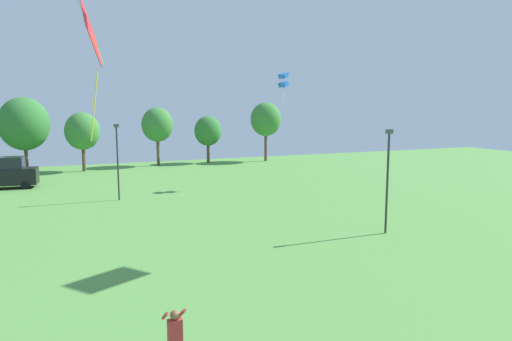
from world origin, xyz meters
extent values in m
cube|color=#B72D33|center=(-3.20, 12.82, 1.20)|extent=(0.36, 0.20, 0.65)
sphere|color=brown|center=(-3.20, 12.82, 1.65)|extent=(0.24, 0.24, 0.24)
cylinder|color=#B72D33|center=(-3.42, 12.92, 1.62)|extent=(0.08, 0.52, 0.40)
cylinder|color=#B72D33|center=(-2.98, 12.92, 1.62)|extent=(0.08, 0.52, 0.40)
cube|color=blue|center=(12.59, 37.99, 9.51)|extent=(0.99, 0.96, 0.55)
cube|color=blue|center=(12.59, 37.99, 8.77)|extent=(0.99, 0.96, 0.55)
cylinder|color=white|center=(12.27, 37.67, 9.14)|extent=(0.02, 0.02, 1.12)
cylinder|color=white|center=(12.91, 37.67, 9.14)|extent=(0.02, 0.02, 1.12)
cylinder|color=white|center=(12.27, 38.31, 9.14)|extent=(0.02, 0.02, 1.12)
cylinder|color=white|center=(12.91, 38.31, 9.14)|extent=(0.02, 0.02, 1.12)
cylinder|color=white|center=(12.59, 37.99, 7.78)|extent=(0.25, 0.17, 1.50)
cube|color=red|center=(-4.08, 23.39, 9.96)|extent=(0.76, 3.04, 3.01)
cylinder|color=yellow|center=(-4.08, 23.37, 9.96)|extent=(0.92, 0.46, 2.65)
cylinder|color=yellow|center=(-4.08, 23.39, 6.83)|extent=(0.46, 0.25, 3.10)
cube|color=black|center=(-9.61, 45.35, 1.01)|extent=(4.72, 2.31, 1.38)
cube|color=#1E232D|center=(-9.61, 45.35, 2.19)|extent=(2.67, 1.94, 0.97)
cylinder|color=black|center=(-8.31, 44.29, 0.32)|extent=(0.66, 0.29, 0.64)
cylinder|color=black|center=(-8.11, 46.10, 0.32)|extent=(0.66, 0.29, 0.64)
cylinder|color=#2D2D33|center=(10.42, 21.42, 2.69)|extent=(0.12, 0.12, 5.39)
cube|color=#4C4C51|center=(10.42, 21.42, 5.51)|extent=(0.36, 0.20, 0.24)
cylinder|color=#2D2D33|center=(-1.68, 36.56, 2.68)|extent=(0.12, 0.12, 5.36)
cube|color=#4C4C51|center=(-1.68, 36.56, 5.48)|extent=(0.36, 0.20, 0.24)
cylinder|color=brown|center=(-8.74, 55.54, 1.61)|extent=(0.36, 0.36, 3.21)
ellipsoid|color=#337533|center=(-8.74, 55.54, 5.10)|extent=(5.04, 5.04, 5.54)
cylinder|color=brown|center=(-3.15, 54.10, 1.47)|extent=(0.36, 0.36, 2.95)
ellipsoid|color=#3D7F38|center=(-3.15, 54.10, 4.31)|extent=(3.62, 3.62, 3.98)
cylinder|color=brown|center=(5.17, 55.84, 1.72)|extent=(0.36, 0.36, 3.45)
ellipsoid|color=#3D7F38|center=(5.17, 55.84, 4.82)|extent=(3.64, 3.64, 4.01)
cylinder|color=brown|center=(11.43, 56.15, 1.35)|extent=(0.36, 0.36, 2.69)
ellipsoid|color=#337533|center=(11.43, 56.15, 3.94)|extent=(3.33, 3.33, 3.67)
cylinder|color=brown|center=(18.76, 55.01, 1.94)|extent=(0.36, 0.36, 3.88)
ellipsoid|color=#3D7F38|center=(18.76, 55.01, 5.33)|extent=(3.88, 3.88, 4.27)
camera|label=1|loc=(-5.63, 2.21, 6.73)|focal=32.00mm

